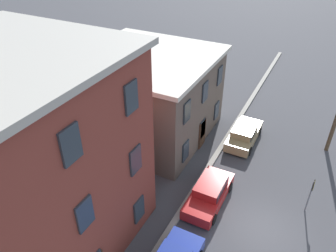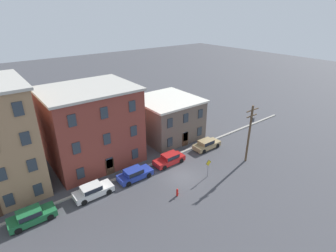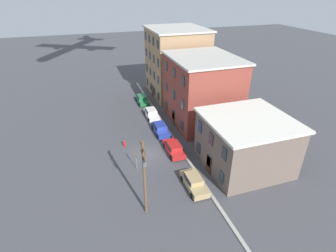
{
  "view_description": "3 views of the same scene",
  "coord_description": "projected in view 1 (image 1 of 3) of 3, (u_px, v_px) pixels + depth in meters",
  "views": [
    {
      "loc": [
        -13.27,
        -0.93,
        14.94
      ],
      "look_at": [
        -1.46,
        5.14,
        6.18
      ],
      "focal_mm": 35.0,
      "sensor_mm": 36.0,
      "label": 1
    },
    {
      "loc": [
        -18.31,
        -20.81,
        19.41
      ],
      "look_at": [
        0.64,
        3.79,
        5.45
      ],
      "focal_mm": 28.0,
      "sensor_mm": 36.0,
      "label": 2
    },
    {
      "loc": [
        27.77,
        -6.31,
        19.76
      ],
      "look_at": [
        0.52,
        2.58,
        4.13
      ],
      "focal_mm": 28.0,
      "sensor_mm": 36.0,
      "label": 3
    }
  ],
  "objects": [
    {
      "name": "kerb_strip",
      "position": [
        188.0,
        200.0,
        20.11
      ],
      "size": [
        56.0,
        0.36,
        0.16
      ],
      "primitive_type": "cube",
      "color": "#9E998E",
      "rests_on": "ground_plane"
    },
    {
      "name": "apartment_midblock",
      "position": [
        1.0,
        175.0,
        14.4
      ],
      "size": [
        11.67,
        9.66,
        10.42
      ],
      "color": "brown",
      "rests_on": "ground_plane"
    },
    {
      "name": "apartment_far",
      "position": [
        148.0,
        95.0,
        24.88
      ],
      "size": [
        9.46,
        9.61,
        6.41
      ],
      "color": "#66564C",
      "rests_on": "ground_plane"
    },
    {
      "name": "car_red",
      "position": [
        209.0,
        192.0,
        19.75
      ],
      "size": [
        4.4,
        1.92,
        1.43
      ],
      "color": "#B21E1E",
      "rests_on": "ground_plane"
    },
    {
      "name": "car_tan",
      "position": [
        244.0,
        134.0,
        24.9
      ],
      "size": [
        4.4,
        1.92,
        1.43
      ],
      "color": "tan",
      "rests_on": "ground_plane"
    },
    {
      "name": "caution_sign",
      "position": [
        312.0,
        190.0,
        18.59
      ],
      "size": [
        0.91,
        0.08,
        2.49
      ],
      "color": "slate",
      "rests_on": "ground_plane"
    },
    {
      "name": "ground_plane",
      "position": [
        261.0,
        228.0,
        18.43
      ],
      "size": [
        200.0,
        200.0,
        0.0
      ],
      "primitive_type": "plane",
      "color": "#424247"
    }
  ]
}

